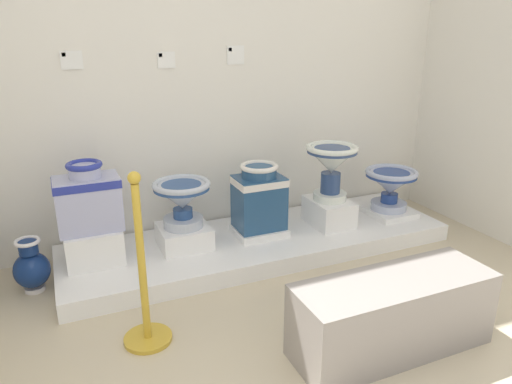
% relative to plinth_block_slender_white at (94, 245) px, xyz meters
% --- Properties ---
extents(ground_plane, '(5.56, 5.36, 0.02)m').
position_rel_plinth_block_slender_white_xyz_m(ground_plane, '(1.16, -1.50, -0.25)').
color(ground_plane, beige).
extents(wall_back, '(3.76, 0.06, 3.24)m').
position_rel_plinth_block_slender_white_xyz_m(wall_back, '(1.16, 0.41, 1.38)').
color(wall_back, white).
rests_on(wall_back, ground_plane).
extents(display_platform, '(2.84, 0.84, 0.12)m').
position_rel_plinth_block_slender_white_xyz_m(display_platform, '(1.16, -0.06, -0.17)').
color(display_platform, white).
rests_on(display_platform, ground_plane).
extents(plinth_block_slender_white, '(0.36, 0.32, 0.23)m').
position_rel_plinth_block_slender_white_xyz_m(plinth_block_slender_white, '(0.00, 0.00, 0.00)').
color(plinth_block_slender_white, white).
rests_on(plinth_block_slender_white, display_platform).
extents(antique_toilet_slender_white, '(0.40, 0.25, 0.45)m').
position_rel_plinth_block_slender_white_xyz_m(antique_toilet_slender_white, '(0.00, 0.00, 0.33)').
color(antique_toilet_slender_white, '#ADB1D7').
rests_on(antique_toilet_slender_white, plinth_block_slender_white).
extents(plinth_block_central_ornate, '(0.34, 0.33, 0.15)m').
position_rel_plinth_block_slender_white_xyz_m(plinth_block_central_ornate, '(0.60, -0.01, -0.04)').
color(plinth_block_central_ornate, white).
rests_on(plinth_block_central_ornate, display_platform).
extents(antique_toilet_central_ornate, '(0.39, 0.39, 0.33)m').
position_rel_plinth_block_slender_white_xyz_m(antique_toilet_central_ornate, '(0.60, -0.01, 0.25)').
color(antique_toilet_central_ornate, silver).
rests_on(antique_toilet_central_ornate, plinth_block_central_ornate).
extents(plinth_block_leftmost, '(0.37, 0.31, 0.05)m').
position_rel_plinth_block_slender_white_xyz_m(plinth_block_leftmost, '(1.16, -0.03, -0.09)').
color(plinth_block_leftmost, white).
rests_on(plinth_block_leftmost, display_platform).
extents(antique_toilet_leftmost, '(0.35, 0.28, 0.49)m').
position_rel_plinth_block_slender_white_xyz_m(antique_toilet_leftmost, '(1.16, -0.03, 0.19)').
color(antique_toilet_leftmost, navy).
rests_on(antique_toilet_leftmost, plinth_block_leftmost).
extents(plinth_block_pale_glazed, '(0.29, 0.38, 0.20)m').
position_rel_plinth_block_slender_white_xyz_m(plinth_block_pale_glazed, '(1.74, -0.07, -0.01)').
color(plinth_block_pale_glazed, white).
rests_on(plinth_block_pale_glazed, display_platform).
extents(antique_toilet_pale_glazed, '(0.39, 0.39, 0.43)m').
position_rel_plinth_block_slender_white_xyz_m(antique_toilet_pale_glazed, '(1.74, -0.07, 0.38)').
color(antique_toilet_pale_glazed, white).
rests_on(antique_toilet_pale_glazed, plinth_block_pale_glazed).
extents(plinth_block_broad_patterned, '(0.34, 0.38, 0.04)m').
position_rel_plinth_block_slender_white_xyz_m(plinth_block_broad_patterned, '(2.30, -0.09, -0.09)').
color(plinth_block_broad_patterned, white).
rests_on(plinth_block_broad_patterned, display_platform).
extents(antique_toilet_broad_patterned, '(0.42, 0.42, 0.33)m').
position_rel_plinth_block_slender_white_xyz_m(antique_toilet_broad_patterned, '(2.30, -0.09, 0.15)').
color(antique_toilet_broad_patterned, '#ADB8D6').
rests_on(antique_toilet_broad_patterned, plinth_block_broad_patterned).
extents(info_placard_first, '(0.14, 0.01, 0.12)m').
position_rel_plinth_block_slender_white_xyz_m(info_placard_first, '(0.02, 0.38, 1.14)').
color(info_placard_first, white).
extents(info_placard_second, '(0.12, 0.01, 0.11)m').
position_rel_plinth_block_slender_white_xyz_m(info_placard_second, '(0.64, 0.38, 1.13)').
color(info_placard_second, white).
extents(info_placard_third, '(0.13, 0.01, 0.13)m').
position_rel_plinth_block_slender_white_xyz_m(info_placard_third, '(1.15, 0.38, 1.15)').
color(info_placard_third, white).
extents(decorative_vase_corner, '(0.22, 0.22, 0.35)m').
position_rel_plinth_block_slender_white_xyz_m(decorative_vase_corner, '(-0.38, -0.02, -0.07)').
color(decorative_vase_corner, white).
rests_on(decorative_vase_corner, ground_plane).
extents(stanchion_post_near_left, '(0.25, 0.25, 0.94)m').
position_rel_plinth_block_slender_white_xyz_m(stanchion_post_near_left, '(0.17, -0.82, 0.04)').
color(stanchion_post_near_left, gold).
rests_on(stanchion_post_near_left, ground_plane).
extents(museum_bench, '(1.05, 0.36, 0.40)m').
position_rel_plinth_block_slender_white_xyz_m(museum_bench, '(1.31, -1.38, -0.04)').
color(museum_bench, gray).
rests_on(museum_bench, ground_plane).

